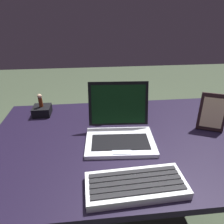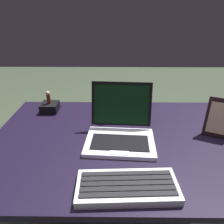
% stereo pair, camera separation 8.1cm
% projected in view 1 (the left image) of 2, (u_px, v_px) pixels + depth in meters
% --- Properties ---
extents(desk, '(1.33, 0.78, 0.75)m').
position_uv_depth(desk, '(134.00, 158.00, 0.98)').
color(desk, black).
rests_on(desk, ground).
extents(laptop_front, '(0.31, 0.28, 0.23)m').
position_uv_depth(laptop_front, '(120.00, 130.00, 0.89)').
color(laptop_front, silver).
rests_on(laptop_front, desk).
extents(external_keyboard, '(0.33, 0.15, 0.03)m').
position_uv_depth(external_keyboard, '(136.00, 185.00, 0.65)').
color(external_keyboard, silver).
rests_on(external_keyboard, desk).
extents(photo_frame, '(0.13, 0.09, 0.18)m').
position_uv_depth(photo_frame, '(212.00, 113.00, 0.94)').
color(photo_frame, black).
rests_on(photo_frame, desk).
extents(figurine_stand, '(0.09, 0.09, 0.05)m').
position_uv_depth(figurine_stand, '(42.00, 110.00, 1.10)').
color(figurine_stand, black).
rests_on(figurine_stand, desk).
extents(figurine, '(0.02, 0.02, 0.07)m').
position_uv_depth(figurine, '(40.00, 100.00, 1.07)').
color(figurine, '#62250F').
rests_on(figurine, figurine_stand).
extents(coffee_mug, '(0.12, 0.08, 0.09)m').
position_uv_depth(coffee_mug, '(104.00, 111.00, 1.05)').
color(coffee_mug, silver).
rests_on(coffee_mug, desk).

